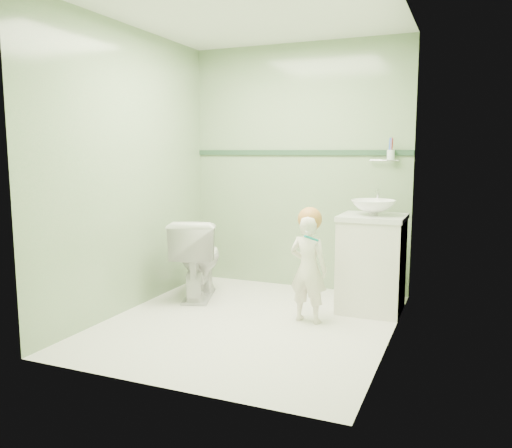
% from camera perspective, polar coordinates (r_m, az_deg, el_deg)
% --- Properties ---
extents(ground, '(2.50, 2.50, 0.00)m').
position_cam_1_polar(ground, '(4.22, -0.80, -10.82)').
color(ground, white).
rests_on(ground, ground).
extents(room_shell, '(2.50, 2.54, 2.40)m').
position_cam_1_polar(room_shell, '(4.00, -0.83, 5.70)').
color(room_shell, '#86AC7A').
rests_on(room_shell, ground).
extents(trim_stripe, '(2.20, 0.02, 0.05)m').
position_cam_1_polar(trim_stripe, '(5.15, 4.69, 7.86)').
color(trim_stripe, '#2B4C34').
rests_on(trim_stripe, room_shell).
extents(vanity, '(0.52, 0.50, 0.80)m').
position_cam_1_polar(vanity, '(4.53, 12.62, -4.44)').
color(vanity, white).
rests_on(vanity, ground).
extents(counter, '(0.54, 0.52, 0.04)m').
position_cam_1_polar(counter, '(4.46, 12.78, 0.71)').
color(counter, white).
rests_on(counter, vanity).
extents(basin, '(0.37, 0.37, 0.13)m').
position_cam_1_polar(basin, '(4.45, 12.81, 1.79)').
color(basin, white).
rests_on(basin, counter).
extents(faucet, '(0.03, 0.13, 0.18)m').
position_cam_1_polar(faucet, '(4.63, 13.23, 2.99)').
color(faucet, silver).
rests_on(faucet, counter).
extents(cup_holder, '(0.26, 0.07, 0.21)m').
position_cam_1_polar(cup_holder, '(4.90, 14.55, 7.39)').
color(cup_holder, silver).
rests_on(cup_holder, room_shell).
extents(toilet, '(0.63, 0.83, 0.75)m').
position_cam_1_polar(toilet, '(4.87, -6.47, -3.74)').
color(toilet, white).
rests_on(toilet, ground).
extents(toddler, '(0.34, 0.25, 0.87)m').
position_cam_1_polar(toddler, '(4.15, 5.78, -4.95)').
color(toddler, white).
rests_on(toddler, ground).
extents(hair_cap, '(0.19, 0.19, 0.19)m').
position_cam_1_polar(hair_cap, '(4.11, 5.96, 0.54)').
color(hair_cap, '#BA7A38').
rests_on(hair_cap, toddler).
extents(teal_toothbrush, '(0.11, 0.14, 0.08)m').
position_cam_1_polar(teal_toothbrush, '(3.96, 6.08, -1.51)').
color(teal_toothbrush, '#0C928E').
rests_on(teal_toothbrush, toddler).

